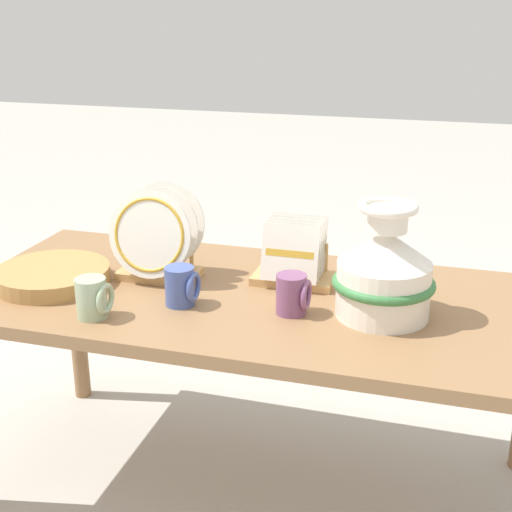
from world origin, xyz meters
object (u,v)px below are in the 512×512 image
object	(u,v)px
dish_rack_square_plates	(294,261)
wicker_charger_stack	(53,276)
ceramic_vase	(384,271)
dish_rack_round_plates	(157,243)
mug_cobalt_glaze	(181,286)
mug_sage_glaze	(93,298)
mug_plum_glaze	(293,294)

from	to	relation	value
dish_rack_square_plates	wicker_charger_stack	xyz separation A→B (m)	(-0.64, -0.20, -0.04)
ceramic_vase	dish_rack_round_plates	xyz separation A→B (m)	(-0.64, 0.07, -0.01)
dish_rack_square_plates	ceramic_vase	bearing A→B (deg)	-30.31
dish_rack_round_plates	wicker_charger_stack	world-z (taller)	dish_rack_round_plates
ceramic_vase	mug_cobalt_glaze	distance (m)	0.51
wicker_charger_stack	mug_sage_glaze	distance (m)	0.28
dish_rack_round_plates	mug_plum_glaze	size ratio (longest dim) A/B	2.54
mug_cobalt_glaze	mug_sage_glaze	world-z (taller)	same
mug_cobalt_glaze	wicker_charger_stack	bearing A→B (deg)	174.94
ceramic_vase	mug_sage_glaze	size ratio (longest dim) A/B	2.85
dish_rack_round_plates	dish_rack_square_plates	bearing A→B (deg)	12.11
mug_cobalt_glaze	mug_sage_glaze	bearing A→B (deg)	-143.48
dish_rack_square_plates	mug_plum_glaze	world-z (taller)	dish_rack_square_plates
wicker_charger_stack	mug_cobalt_glaze	bearing A→B (deg)	-5.06
dish_rack_round_plates	wicker_charger_stack	bearing A→B (deg)	-156.30
wicker_charger_stack	mug_cobalt_glaze	size ratio (longest dim) A/B	3.08
dish_rack_square_plates	wicker_charger_stack	size ratio (longest dim) A/B	0.71
ceramic_vase	dish_rack_round_plates	distance (m)	0.64
dish_rack_round_plates	mug_cobalt_glaze	bearing A→B (deg)	-48.66
mug_plum_glaze	mug_cobalt_glaze	bearing A→B (deg)	-174.29
dish_rack_square_plates	mug_cobalt_glaze	world-z (taller)	dish_rack_square_plates
dish_rack_round_plates	mug_plum_glaze	distance (m)	0.44
ceramic_vase	wicker_charger_stack	size ratio (longest dim) A/B	0.93
mug_plum_glaze	mug_sage_glaze	xyz separation A→B (m)	(-0.47, -0.16, 0.00)
dish_rack_round_plates	dish_rack_square_plates	distance (m)	0.39
dish_rack_round_plates	mug_sage_glaze	bearing A→B (deg)	-99.19
mug_cobalt_glaze	mug_sage_glaze	distance (m)	0.22
mug_sage_glaze	dish_rack_square_plates	bearing A→B (deg)	40.96
ceramic_vase	dish_rack_round_plates	world-z (taller)	ceramic_vase
dish_rack_square_plates	mug_sage_glaze	size ratio (longest dim) A/B	2.20
dish_rack_square_plates	mug_sage_glaze	world-z (taller)	dish_rack_square_plates
dish_rack_round_plates	wicker_charger_stack	size ratio (longest dim) A/B	0.83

